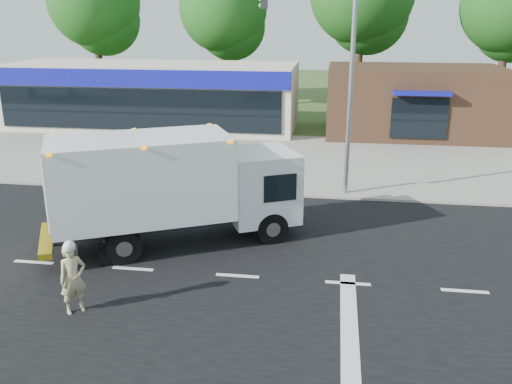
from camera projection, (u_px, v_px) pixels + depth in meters
The scene contains 11 objects.
ground at pixel (237, 276), 14.87m from camera, with size 120.00×120.00×0.00m, color #385123.
road_asphalt at pixel (237, 276), 14.87m from camera, with size 60.00×14.00×0.02m, color black.
sidewalk at pixel (272, 186), 22.57m from camera, with size 60.00×2.40×0.12m, color gray.
parking_apron at pixel (285, 154), 28.04m from camera, with size 60.00×9.00×0.02m, color gray.
lane_markings at pixel (281, 304), 13.41m from camera, with size 55.20×7.00×0.01m.
ems_box_truck at pixel (170, 182), 16.47m from camera, with size 8.06×5.63×3.46m.
emergency_worker at pixel (73, 277), 12.83m from camera, with size 0.75×0.74×1.85m.
retail_strip_mall at pixel (153, 95), 34.23m from camera, with size 18.00×6.20×4.00m.
brown_storefront at pixel (413, 101), 32.08m from camera, with size 10.00×6.70×4.00m.
traffic_signal_pole at pixel (334, 69), 20.17m from camera, with size 3.51×0.25×8.00m.
background_trees at pixel (294, 7), 39.19m from camera, with size 36.77×7.39×12.10m.
Camera 1 is at (2.45, -13.20, 6.82)m, focal length 38.00 mm.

